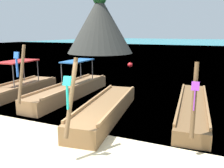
# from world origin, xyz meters

# --- Properties ---
(ground) EXTENTS (120.00, 120.00, 0.00)m
(ground) POSITION_xyz_m (0.00, 0.00, 0.00)
(ground) COLOR beige
(sea_water) EXTENTS (120.00, 120.00, 0.00)m
(sea_water) POSITION_xyz_m (0.00, 61.46, 0.00)
(sea_water) COLOR teal
(sea_water) RESTS_ON ground
(longtail_boat_green_ribbon) EXTENTS (1.80, 6.84, 2.27)m
(longtail_boat_green_ribbon) POSITION_xyz_m (-5.81, 3.64, 0.32)
(longtail_boat_green_ribbon) COLOR olive
(longtail_boat_green_ribbon) RESTS_ON ground
(longtail_boat_blue_ribbon) EXTENTS (1.11, 6.70, 2.83)m
(longtail_boat_blue_ribbon) POSITION_xyz_m (-2.95, 4.88, 0.37)
(longtail_boat_blue_ribbon) COLOR olive
(longtail_boat_blue_ribbon) RESTS_ON ground
(longtail_boat_turquoise_ribbon) EXTENTS (1.88, 6.27, 2.62)m
(longtail_boat_turquoise_ribbon) POSITION_xyz_m (-0.06, 2.98, 0.32)
(longtail_boat_turquoise_ribbon) COLOR brown
(longtail_boat_turquoise_ribbon) RESTS_ON ground
(longtail_boat_violet_ribbon) EXTENTS (1.61, 6.95, 2.50)m
(longtail_boat_violet_ribbon) POSITION_xyz_m (3.04, 4.78, 0.26)
(longtail_boat_violet_ribbon) COLOR brown
(longtail_boat_violet_ribbon) RESTS_ON ground
(karst_rock) EXTENTS (10.41, 10.41, 9.43)m
(karst_rock) POSITION_xyz_m (-13.63, 29.55, 4.32)
(karst_rock) COLOR #383833
(karst_rock) RESTS_ON ground
(mooring_buoy_near) EXTENTS (0.47, 0.47, 0.47)m
(mooring_buoy_near) POSITION_xyz_m (-3.65, 16.12, 0.24)
(mooring_buoy_near) COLOR red
(mooring_buoy_near) RESTS_ON sea_water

